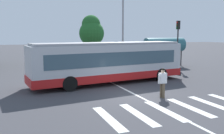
# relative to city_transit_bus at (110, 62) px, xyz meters

# --- Properties ---
(ground_plane) EXTENTS (160.00, 160.00, 0.00)m
(ground_plane) POSITION_rel_city_transit_bus_xyz_m (-0.09, -4.11, -1.59)
(ground_plane) COLOR #3D3D42
(city_transit_bus) EXTENTS (12.16, 3.95, 3.06)m
(city_transit_bus) POSITION_rel_city_transit_bus_xyz_m (0.00, 0.00, 0.00)
(city_transit_bus) COLOR black
(city_transit_bus) RESTS_ON ground_plane
(pedestrian_crossing_street) EXTENTS (0.58, 0.40, 1.72)m
(pedestrian_crossing_street) POSITION_rel_city_transit_bus_xyz_m (1.30, -5.14, -0.62)
(pedestrian_crossing_street) COLOR brown
(pedestrian_crossing_street) RESTS_ON ground_plane
(parked_car_champagne) EXTENTS (1.97, 4.55, 1.35)m
(parked_car_champagne) POSITION_rel_city_transit_bus_xyz_m (-1.79, 8.81, -0.82)
(parked_car_champagne) COLOR black
(parked_car_champagne) RESTS_ON ground_plane
(parked_car_charcoal) EXTENTS (2.00, 4.57, 1.35)m
(parked_car_charcoal) POSITION_rel_city_transit_bus_xyz_m (0.91, 9.33, -0.82)
(parked_car_charcoal) COLOR black
(parked_car_charcoal) RESTS_ON ground_plane
(parked_car_red) EXTENTS (2.04, 4.58, 1.35)m
(parked_car_red) POSITION_rel_city_transit_bus_xyz_m (3.51, 9.17, -0.82)
(parked_car_red) COLOR black
(parked_car_red) RESTS_ON ground_plane
(traffic_light_far_corner) EXTENTS (0.33, 0.32, 5.06)m
(traffic_light_far_corner) POSITION_rel_city_transit_bus_xyz_m (9.52, 4.66, 1.79)
(traffic_light_far_corner) COLOR #28282B
(traffic_light_far_corner) RESTS_ON ground_plane
(bus_stop_shelter) EXTENTS (4.78, 1.54, 3.25)m
(bus_stop_shelter) POSITION_rel_city_transit_bus_xyz_m (9.16, 6.57, 0.83)
(bus_stop_shelter) COLOR #28282B
(bus_stop_shelter) RESTS_ON ground_plane
(twin_arm_street_lamp) EXTENTS (5.18, 0.32, 9.90)m
(twin_arm_street_lamp) POSITION_rel_city_transit_bus_xyz_m (4.36, 7.36, 4.48)
(twin_arm_street_lamp) COLOR #939399
(twin_arm_street_lamp) RESTS_ON ground_plane
(background_tree_right) EXTENTS (3.58, 3.58, 6.39)m
(background_tree_right) POSITION_rel_city_transit_bus_xyz_m (3.75, 17.04, 2.57)
(background_tree_right) COLOR brown
(background_tree_right) RESTS_ON ground_plane
(crosswalk_painted_stripes) EXTENTS (7.75, 3.38, 0.01)m
(crosswalk_painted_stripes) POSITION_rel_city_transit_bus_xyz_m (0.80, -7.27, -1.58)
(crosswalk_painted_stripes) COLOR silver
(crosswalk_painted_stripes) RESTS_ON ground_plane
(lane_center_line) EXTENTS (0.16, 24.00, 0.01)m
(lane_center_line) POSITION_rel_city_transit_bus_xyz_m (0.17, -2.11, -1.59)
(lane_center_line) COLOR silver
(lane_center_line) RESTS_ON ground_plane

